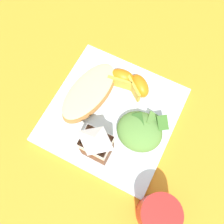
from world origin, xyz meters
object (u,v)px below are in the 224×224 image
object	(u,v)px
orange_wedge_front	(139,86)
white_plate	(112,115)
milk_carton	(96,144)
drinking_red_cup	(158,214)
cheesy_pizza_bread	(89,93)
orange_wedge_middle	(122,78)
green_salad_pile	(140,131)

from	to	relation	value
orange_wedge_front	white_plate	bearing A→B (deg)	70.92
milk_carton	drinking_red_cup	bearing A→B (deg)	159.42
white_plate	cheesy_pizza_bread	size ratio (longest dim) A/B	1.55
orange_wedge_middle	drinking_red_cup	xyz separation A→B (m)	(-0.19, 0.23, 0.01)
white_plate	orange_wedge_front	distance (m)	0.09
white_plate	green_salad_pile	bearing A→B (deg)	168.42
orange_wedge_middle	green_salad_pile	bearing A→B (deg)	133.18
white_plate	orange_wedge_front	xyz separation A→B (m)	(-0.03, -0.08, 0.03)
white_plate	milk_carton	world-z (taller)	milk_carton
white_plate	cheesy_pizza_bread	world-z (taller)	cheesy_pizza_bread
cheesy_pizza_bread	milk_carton	size ratio (longest dim) A/B	1.65
cheesy_pizza_bread	green_salad_pile	bearing A→B (deg)	167.89
milk_carton	cheesy_pizza_bread	bearing A→B (deg)	-53.58
cheesy_pizza_bread	green_salad_pile	distance (m)	0.14
white_plate	drinking_red_cup	world-z (taller)	drinking_red_cup
milk_carton	drinking_red_cup	distance (m)	0.17
orange_wedge_front	drinking_red_cup	size ratio (longest dim) A/B	0.72
milk_carton	orange_wedge_front	xyz separation A→B (m)	(-0.02, -0.17, -0.04)
white_plate	milk_carton	distance (m)	0.11
drinking_red_cup	milk_carton	bearing A→B (deg)	-20.58
orange_wedge_front	orange_wedge_middle	distance (m)	0.05
orange_wedge_middle	white_plate	bearing A→B (deg)	101.66
orange_wedge_front	orange_wedge_middle	world-z (taller)	same
green_salad_pile	orange_wedge_front	bearing A→B (deg)	-64.09
drinking_red_cup	orange_wedge_middle	bearing A→B (deg)	-50.92
cheesy_pizza_bread	drinking_red_cup	distance (m)	0.29
orange_wedge_middle	drinking_red_cup	distance (m)	0.30
orange_wedge_front	milk_carton	bearing A→B (deg)	84.63
white_plate	milk_carton	xyz separation A→B (m)	(-0.01, 0.09, 0.07)
cheesy_pizza_bread	milk_carton	bearing A→B (deg)	126.42
cheesy_pizza_bread	orange_wedge_middle	world-z (taller)	orange_wedge_middle
green_salad_pile	orange_wedge_middle	xyz separation A→B (m)	(0.09, -0.10, -0.00)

